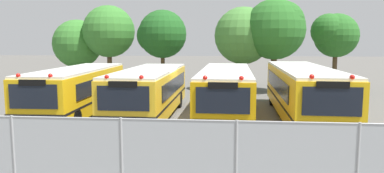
# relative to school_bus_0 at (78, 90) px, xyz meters

# --- Properties ---
(ground_plane) EXTENTS (160.00, 160.00, 0.00)m
(ground_plane) POSITION_rel_school_bus_0_xyz_m (5.77, 0.24, -1.38)
(ground_plane) COLOR #595651
(school_bus_0) EXTENTS (2.66, 9.34, 2.63)m
(school_bus_0) POSITION_rel_school_bus_0_xyz_m (0.00, 0.00, 0.00)
(school_bus_0) COLOR yellow
(school_bus_0) RESTS_ON ground_plane
(school_bus_1) EXTENTS (2.62, 9.55, 2.60)m
(school_bus_1) POSITION_rel_school_bus_0_xyz_m (3.76, 0.11, -0.01)
(school_bus_1) COLOR yellow
(school_bus_1) RESTS_ON ground_plane
(school_bus_2) EXTENTS (2.70, 10.15, 2.63)m
(school_bus_2) POSITION_rel_school_bus_0_xyz_m (7.63, 0.13, 0.00)
(school_bus_2) COLOR #EAA80C
(school_bus_2) RESTS_ON ground_plane
(school_bus_3) EXTENTS (2.82, 11.35, 2.73)m
(school_bus_3) POSITION_rel_school_bus_0_xyz_m (11.45, 0.44, 0.06)
(school_bus_3) COLOR yellow
(school_bus_3) RESTS_ON ground_plane
(tree_0) EXTENTS (4.02, 4.02, 5.70)m
(tree_0) POSITION_rel_school_bus_0_xyz_m (-4.82, 11.62, 2.27)
(tree_0) COLOR #4C3823
(tree_0) RESTS_ON ground_plane
(tree_1) EXTENTS (4.19, 4.19, 6.79)m
(tree_1) POSITION_rel_school_bus_0_xyz_m (-1.74, 10.86, 3.28)
(tree_1) COLOR #4C3823
(tree_1) RESTS_ON ground_plane
(tree_2) EXTENTS (3.90, 3.77, 6.34)m
(tree_2) POSITION_rel_school_bus_0_xyz_m (2.50, 10.20, 3.03)
(tree_2) COLOR #4C3823
(tree_2) RESTS_ON ground_plane
(tree_3) EXTENTS (4.56, 4.50, 6.59)m
(tree_3) POSITION_rel_school_bus_0_xyz_m (9.14, 10.96, 2.99)
(tree_3) COLOR #4C3823
(tree_3) RESTS_ON ground_plane
(tree_4) EXTENTS (4.59, 4.59, 7.09)m
(tree_4) POSITION_rel_school_bus_0_xyz_m (11.42, 10.03, 3.52)
(tree_4) COLOR #4C3823
(tree_4) RESTS_ON ground_plane
(tree_5) EXTENTS (3.82, 3.52, 6.11)m
(tree_5) POSITION_rel_school_bus_0_xyz_m (16.20, 12.11, 3.07)
(tree_5) COLOR #4C3823
(tree_5) RESTS_ON ground_plane
(chainlink_fence) EXTENTS (16.95, 0.07, 2.02)m
(chainlink_fence) POSITION_rel_school_bus_0_xyz_m (5.07, -9.38, -0.34)
(chainlink_fence) COLOR #9EA0A3
(chainlink_fence) RESTS_ON ground_plane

